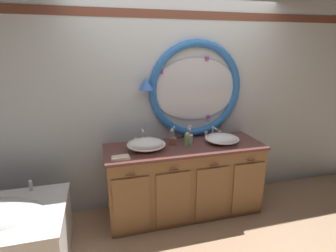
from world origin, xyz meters
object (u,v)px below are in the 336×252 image
Objects in this scene: toothbrush_holder_left at (172,140)px; toothbrush_holder_right at (189,138)px; sink_basin_right at (222,139)px; soap_dispenser at (187,140)px; sink_basin_left at (146,144)px; folded_hand_towel at (121,158)px.

toothbrush_holder_right is (0.21, 0.00, 0.01)m from toothbrush_holder_left.
toothbrush_holder_left reaches higher than sink_basin_right.
toothbrush_holder_left is at bearing 142.66° from soap_dispenser.
toothbrush_holder_left is (0.33, 0.10, -0.02)m from sink_basin_left.
toothbrush_holder_left reaches higher than folded_hand_towel.
soap_dispenser reaches higher than sink_basin_left.
toothbrush_holder_left is at bearing -179.09° from toothbrush_holder_right.
sink_basin_right is 1.83× the size of toothbrush_holder_left.
sink_basin_left is 0.36m from folded_hand_towel.
sink_basin_left is 0.55m from toothbrush_holder_right.
sink_basin_left is 0.47m from soap_dispenser.
toothbrush_holder_left is at bearing 170.50° from sink_basin_right.
sink_basin_right reaches higher than folded_hand_towel.
sink_basin_right is 0.60m from toothbrush_holder_left.
soap_dispenser is at bearing -121.68° from toothbrush_holder_right.
toothbrush_holder_left is 0.69m from folded_hand_towel.
soap_dispenser is at bearing 12.65° from folded_hand_towel.
sink_basin_left reaches higher than folded_hand_towel.
sink_basin_left is 2.27× the size of folded_hand_towel.
toothbrush_holder_right reaches higher than folded_hand_towel.
sink_basin_left is at bearing 31.33° from folded_hand_towel.
folded_hand_towel is at bearing -161.29° from toothbrush_holder_right.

